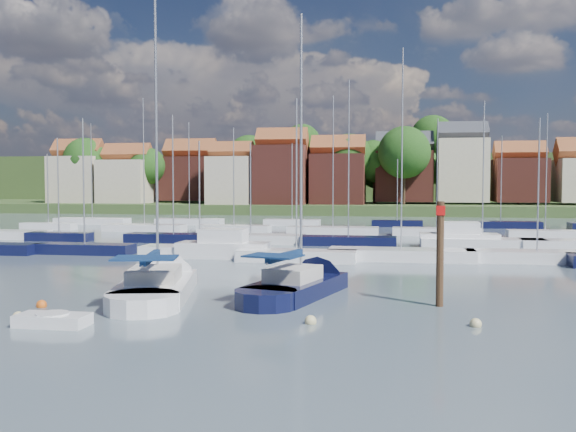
# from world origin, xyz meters

# --- Properties ---
(ground) EXTENTS (260.00, 260.00, 0.00)m
(ground) POSITION_xyz_m (0.00, 40.00, 0.00)
(ground) COLOR #4F606B
(ground) RESTS_ON ground
(sailboat_centre) EXTENTS (6.05, 13.17, 17.26)m
(sailboat_centre) POSITION_xyz_m (-4.52, 4.70, 0.35)
(sailboat_centre) COLOR white
(sailboat_centre) RESTS_ON ground
(sailboat_navy) EXTENTS (5.82, 11.66, 15.63)m
(sailboat_navy) POSITION_xyz_m (3.25, 5.75, 0.36)
(sailboat_navy) COLOR black
(sailboat_navy) RESTS_ON ground
(tender) EXTENTS (2.90, 1.35, 0.63)m
(tender) POSITION_xyz_m (-5.78, -4.07, 0.24)
(tender) COLOR white
(tender) RESTS_ON ground
(timber_piling) EXTENTS (0.40, 0.40, 7.18)m
(timber_piling) POSITION_xyz_m (9.93, 2.83, 1.57)
(timber_piling) COLOR #4C331E
(timber_piling) RESTS_ON ground
(buoy_b) EXTENTS (0.46, 0.46, 0.46)m
(buoy_b) POSITION_xyz_m (-7.94, -3.11, 0.00)
(buoy_b) COLOR beige
(buoy_b) RESTS_ON ground
(buoy_c) EXTENTS (0.49, 0.49, 0.49)m
(buoy_c) POSITION_xyz_m (-8.38, -0.53, 0.00)
(buoy_c) COLOR #D85914
(buoy_c) RESTS_ON ground
(buoy_d) EXTENTS (0.50, 0.50, 0.50)m
(buoy_d) POSITION_xyz_m (4.46, -1.86, 0.00)
(buoy_d) COLOR beige
(buoy_d) RESTS_ON ground
(buoy_e) EXTENTS (0.42, 0.42, 0.42)m
(buoy_e) POSITION_xyz_m (3.72, 5.69, 0.00)
(buoy_e) COLOR beige
(buoy_e) RESTS_ON ground
(buoy_f) EXTENTS (0.49, 0.49, 0.49)m
(buoy_f) POSITION_xyz_m (11.10, -1.27, 0.00)
(buoy_f) COLOR beige
(buoy_f) RESTS_ON ground
(marina_field) EXTENTS (79.62, 41.41, 15.93)m
(marina_field) POSITION_xyz_m (1.91, 35.15, 0.43)
(marina_field) COLOR white
(marina_field) RESTS_ON ground
(far_shore_town) EXTENTS (212.46, 90.00, 22.27)m
(far_shore_town) POSITION_xyz_m (2.23, 132.67, 4.61)
(far_shore_town) COLOR #394F27
(far_shore_town) RESTS_ON ground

